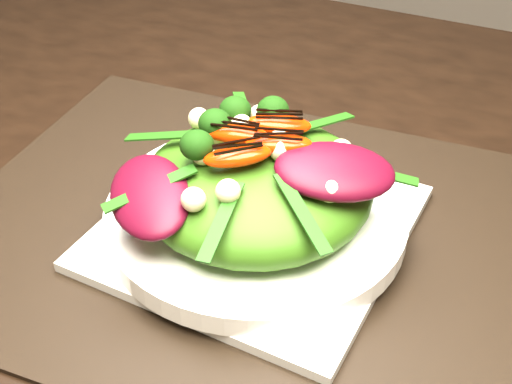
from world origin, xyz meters
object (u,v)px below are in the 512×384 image
at_px(dining_table, 394,219).
at_px(salad_bowl, 256,214).
at_px(placemat, 256,233).
at_px(plate_base, 256,227).
at_px(lettuce_mound, 256,185).
at_px(orange_segment, 250,129).

distance_m(dining_table, salad_bowl, 0.15).
height_order(placemat, plate_base, plate_base).
bearing_deg(lettuce_mound, dining_table, 43.76).
xyz_separation_m(plate_base, orange_segment, (-0.02, 0.02, 0.09)).
bearing_deg(salad_bowl, placemat, -90.00).
relative_size(salad_bowl, orange_segment, 4.79).
relative_size(plate_base, orange_segment, 4.51).
relative_size(dining_table, orange_segment, 28.66).
bearing_deg(orange_segment, plate_base, -52.98).
height_order(placemat, salad_bowl, salad_bowl).
bearing_deg(lettuce_mound, placemat, -90.00).
xyz_separation_m(lettuce_mound, orange_segment, (-0.02, 0.02, 0.04)).
relative_size(dining_table, salad_bowl, 5.98).
xyz_separation_m(dining_table, salad_bowl, (-0.10, -0.10, 0.04)).
height_order(dining_table, orange_segment, dining_table).
height_order(dining_table, salad_bowl, dining_table).
height_order(dining_table, plate_base, dining_table).
bearing_deg(salad_bowl, orange_segment, 127.02).
bearing_deg(dining_table, orange_segment, -146.74).
relative_size(plate_base, salad_bowl, 0.94).
xyz_separation_m(salad_bowl, lettuce_mound, (0.00, 0.00, 0.03)).
bearing_deg(lettuce_mound, plate_base, -90.00).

